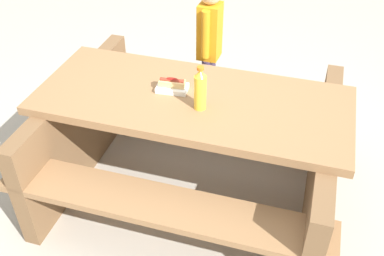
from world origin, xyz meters
name	(u,v)px	position (x,y,z in m)	size (l,w,h in m)	color
ground_plane	(192,190)	(0.00, 0.00, 0.00)	(30.00, 30.00, 0.00)	#ADA599
picnic_table	(192,138)	(0.00, 0.00, 0.44)	(1.93, 1.58, 0.75)	olive
soda_bottle	(200,89)	(-0.08, 0.08, 0.87)	(0.07, 0.07, 0.26)	yellow
hotdog_tray	(172,86)	(0.13, -0.02, 0.78)	(0.20, 0.14, 0.08)	white
child_in_coat	(210,32)	(0.24, -0.91, 0.71)	(0.18, 0.27, 1.11)	#3F334C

